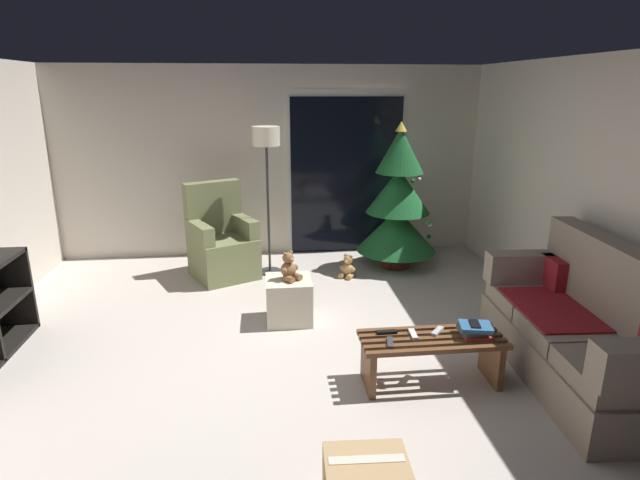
{
  "coord_description": "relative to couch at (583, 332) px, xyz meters",
  "views": [
    {
      "loc": [
        -0.1,
        -3.83,
        2.22
      ],
      "look_at": [
        0.4,
        0.7,
        0.85
      ],
      "focal_mm": 28.68,
      "sensor_mm": 36.0,
      "label": 1
    }
  ],
  "objects": [
    {
      "name": "ground_plane",
      "position": [
        -2.32,
        0.49,
        -0.4
      ],
      "size": [
        7.0,
        7.0,
        0.0
      ],
      "primitive_type": "plane",
      "color": "#BCB2A8"
    },
    {
      "name": "wall_back",
      "position": [
        -2.32,
        3.55,
        0.85
      ],
      "size": [
        5.72,
        0.12,
        2.5
      ],
      "primitive_type": "cube",
      "color": "beige",
      "rests_on": "ground"
    },
    {
      "name": "wall_right",
      "position": [
        0.54,
        0.49,
        0.85
      ],
      "size": [
        0.12,
        6.0,
        2.5
      ],
      "primitive_type": "cube",
      "color": "beige",
      "rests_on": "ground"
    },
    {
      "name": "patio_door_frame",
      "position": [
        -1.31,
        3.48,
        0.7
      ],
      "size": [
        1.6,
        0.02,
        2.2
      ],
      "primitive_type": "cube",
      "color": "silver",
      "rests_on": "ground"
    },
    {
      "name": "patio_door_glass",
      "position": [
        -1.31,
        3.46,
        0.65
      ],
      "size": [
        1.5,
        0.02,
        2.1
      ],
      "primitive_type": "cube",
      "color": "black",
      "rests_on": "ground"
    },
    {
      "name": "couch",
      "position": [
        0.0,
        0.0,
        0.0
      ],
      "size": [
        0.89,
        1.98,
        1.08
      ],
      "color": "gray",
      "rests_on": "ground"
    },
    {
      "name": "coffee_table",
      "position": [
        -1.18,
        0.05,
        -0.14
      ],
      "size": [
        1.1,
        0.4,
        0.39
      ],
      "color": "brown",
      "rests_on": "ground"
    },
    {
      "name": "remote_silver",
      "position": [
        -1.12,
        0.12,
        0.01
      ],
      "size": [
        0.13,
        0.15,
        0.02
      ],
      "primitive_type": "cube",
      "rotation": [
        0.0,
        0.0,
        5.58
      ],
      "color": "#ADADB2",
      "rests_on": "coffee_table"
    },
    {
      "name": "remote_white",
      "position": [
        -1.32,
        0.09,
        0.01
      ],
      "size": [
        0.05,
        0.16,
        0.02
      ],
      "primitive_type": "cube",
      "rotation": [
        0.0,
        0.0,
        3.08
      ],
      "color": "silver",
      "rests_on": "coffee_table"
    },
    {
      "name": "remote_graphite",
      "position": [
        -1.53,
        -0.02,
        0.01
      ],
      "size": [
        0.08,
        0.16,
        0.02
      ],
      "primitive_type": "cube",
      "rotation": [
        0.0,
        0.0,
        6.07
      ],
      "color": "#333338",
      "rests_on": "coffee_table"
    },
    {
      "name": "remote_black",
      "position": [
        -1.51,
        0.15,
        0.01
      ],
      "size": [
        0.16,
        0.05,
        0.02
      ],
      "primitive_type": "cube",
      "rotation": [
        0.0,
        0.0,
        1.59
      ],
      "color": "black",
      "rests_on": "coffee_table"
    },
    {
      "name": "book_stack",
      "position": [
        -0.86,
        0.03,
        0.05
      ],
      "size": [
        0.27,
        0.23,
        0.1
      ],
      "color": "#A32D28",
      "rests_on": "coffee_table"
    },
    {
      "name": "cell_phone",
      "position": [
        -0.87,
        0.03,
        0.1
      ],
      "size": [
        0.1,
        0.16,
        0.01
      ],
      "primitive_type": "cube",
      "rotation": [
        0.0,
        0.0,
        -0.21
      ],
      "color": "black",
      "rests_on": "book_stack"
    },
    {
      "name": "christmas_tree",
      "position": [
        -0.77,
        2.72,
        0.42
      ],
      "size": [
        1.0,
        1.0,
        1.83
      ],
      "color": "#4C1E19",
      "rests_on": "ground"
    },
    {
      "name": "armchair",
      "position": [
        -2.95,
        2.64,
        0.0
      ],
      "size": [
        0.92,
        0.92,
        1.13
      ],
      "color": "olive",
      "rests_on": "ground"
    },
    {
      "name": "floor_lamp",
      "position": [
        -2.38,
        2.68,
        1.11
      ],
      "size": [
        0.32,
        0.32,
        1.78
      ],
      "color": "#2D2D30",
      "rests_on": "ground"
    },
    {
      "name": "ottoman",
      "position": [
        -2.21,
        1.29,
        -0.18
      ],
      "size": [
        0.44,
        0.44,
        0.43
      ],
      "primitive_type": "cube",
      "color": "beige",
      "rests_on": "ground"
    },
    {
      "name": "teddy_bear_chestnut",
      "position": [
        -2.21,
        1.28,
        0.15
      ],
      "size": [
        0.21,
        0.22,
        0.29
      ],
      "color": "brown",
      "rests_on": "ottoman"
    },
    {
      "name": "teddy_bear_honey_by_tree",
      "position": [
        -1.44,
        2.42,
        -0.28
      ],
      "size": [
        0.21,
        0.22,
        0.29
      ],
      "color": "tan",
      "rests_on": "ground"
    }
  ]
}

